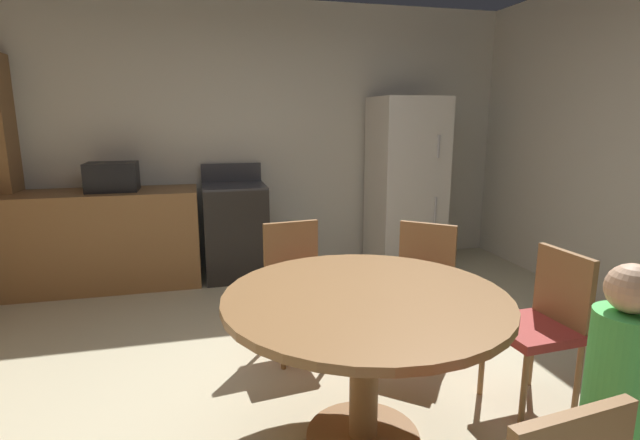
{
  "coord_description": "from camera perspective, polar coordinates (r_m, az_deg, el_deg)",
  "views": [
    {
      "loc": [
        -0.56,
        -2.28,
        1.57
      ],
      "look_at": [
        0.25,
        0.91,
        0.86
      ],
      "focal_mm": 27.12,
      "sensor_mm": 36.0,
      "label": 1
    }
  ],
  "objects": [
    {
      "name": "chair_north",
      "position": [
        3.26,
        -2.79,
        -6.95
      ],
      "size": [
        0.44,
        0.44,
        0.87
      ],
      "rotation": [
        0.0,
        0.0,
        4.83
      ],
      "color": "olive",
      "rests_on": "ground"
    },
    {
      "name": "chair_east",
      "position": [
        2.91,
        24.82,
        -10.57
      ],
      "size": [
        0.42,
        0.42,
        0.87
      ],
      "rotation": [
        0.0,
        0.0,
        3.2
      ],
      "color": "olive",
      "rests_on": "ground"
    },
    {
      "name": "person_child",
      "position": [
        2.1,
        31.51,
        -17.92
      ],
      "size": [
        0.31,
        0.31,
        1.09
      ],
      "rotation": [
        0.0,
        0.0,
        8.56
      ],
      "color": "#3D4C84",
      "rests_on": "ground"
    },
    {
      "name": "microwave",
      "position": [
        4.78,
        -23.31,
        4.71
      ],
      "size": [
        0.44,
        0.32,
        0.26
      ],
      "primitive_type": "cube",
      "color": "black",
      "rests_on": "kitchen_counter"
    },
    {
      "name": "kitchen_counter",
      "position": [
        4.93,
        -25.78,
        -2.19
      ],
      "size": [
        2.0,
        0.6,
        0.9
      ],
      "primitive_type": "cube",
      "color": "olive",
      "rests_on": "ground"
    },
    {
      "name": "chair_northeast",
      "position": [
        3.29,
        11.9,
        -7.04
      ],
      "size": [
        0.56,
        0.56,
        0.87
      ],
      "rotation": [
        0.0,
        0.0,
        4.0
      ],
      "color": "olive",
      "rests_on": "ground"
    },
    {
      "name": "ground_plane",
      "position": [
        2.83,
        -0.41,
        -21.57
      ],
      "size": [
        14.0,
        14.0,
        0.0
      ],
      "primitive_type": "plane",
      "color": "beige"
    },
    {
      "name": "oven_range",
      "position": [
        4.83,
        -9.95,
        -1.2
      ],
      "size": [
        0.6,
        0.6,
        1.1
      ],
      "color": "black",
      "rests_on": "ground"
    },
    {
      "name": "wall_back",
      "position": [
        5.13,
        -8.05,
        9.6
      ],
      "size": [
        5.76,
        0.12,
        2.7
      ],
      "primitive_type": "cube",
      "color": "beige",
      "rests_on": "ground"
    },
    {
      "name": "dining_table",
      "position": [
        2.33,
        5.35,
        -12.17
      ],
      "size": [
        1.33,
        1.33,
        0.76
      ],
      "color": "olive",
      "rests_on": "ground"
    },
    {
      "name": "refrigerator",
      "position": [
        5.14,
        10.04,
        4.27
      ],
      "size": [
        0.68,
        0.68,
        1.76
      ],
      "color": "silver",
      "rests_on": "ground"
    }
  ]
}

